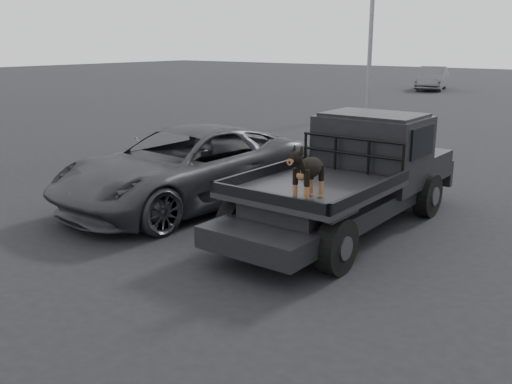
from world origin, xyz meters
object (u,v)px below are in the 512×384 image
Objects in this scene: flatbed_ute at (344,202)px; dog at (309,172)px; parked_suv at (186,167)px; distant_car_a at (432,78)px.

dog reaches higher than flatbed_ute.
parked_suv is at bearing 161.41° from dog.
flatbed_ute is 7.30× the size of dog.
dog is at bearing -78.66° from flatbed_ute.
flatbed_ute is 1.86m from dog.
distant_car_a reaches higher than flatbed_ute.
flatbed_ute is at bearing -86.00° from distant_car_a.
parked_suv is (-3.04, -0.49, 0.26)m from flatbed_ute.
flatbed_ute is at bearing 14.26° from parked_suv.
parked_suv is 28.41m from distant_car_a.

